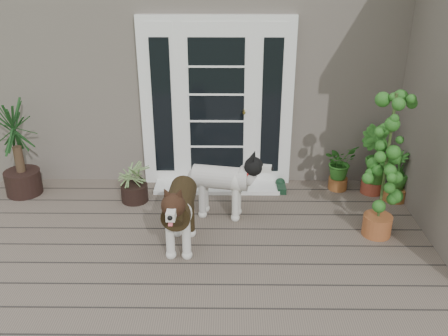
{
  "coord_description": "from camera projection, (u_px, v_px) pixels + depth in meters",
  "views": [
    {
      "loc": [
        -0.05,
        -3.26,
        2.95
      ],
      "look_at": [
        -0.1,
        1.75,
        0.7
      ],
      "focal_mm": 38.96,
      "sensor_mm": 36.0,
      "label": 1
    }
  ],
  "objects": [
    {
      "name": "deck",
      "position": [
        233.0,
        290.0,
        4.52
      ],
      "size": [
        6.2,
        4.6,
        0.12
      ],
      "primitive_type": "cube",
      "color": "#6B5B4C",
      "rests_on": "ground"
    },
    {
      "name": "house_main",
      "position": [
        232.0,
        46.0,
        7.79
      ],
      "size": [
        7.4,
        4.0,
        3.1
      ],
      "primitive_type": "cube",
      "color": "#665E54",
      "rests_on": "ground"
    },
    {
      "name": "door_unit",
      "position": [
        217.0,
        104.0,
        6.07
      ],
      "size": [
        1.9,
        0.14,
        2.15
      ],
      "primitive_type": "cube",
      "color": "white",
      "rests_on": "deck"
    },
    {
      "name": "door_step",
      "position": [
        217.0,
        186.0,
        6.31
      ],
      "size": [
        1.6,
        0.4,
        0.05
      ],
      "primitive_type": "cube",
      "color": "white",
      "rests_on": "deck"
    },
    {
      "name": "brindle_dog",
      "position": [
        180.0,
        215.0,
        4.93
      ],
      "size": [
        0.42,
        0.92,
        0.76
      ],
      "primitive_type": null,
      "rotation": [
        0.0,
        0.0,
        3.11
      ],
      "color": "#322512",
      "rests_on": "deck"
    },
    {
      "name": "white_dog",
      "position": [
        221.0,
        188.0,
        5.54
      ],
      "size": [
        0.9,
        0.51,
        0.71
      ],
      "primitive_type": null,
      "rotation": [
        0.0,
        0.0,
        -1.76
      ],
      "color": "white",
      "rests_on": "deck"
    },
    {
      "name": "spider_plant",
      "position": [
        134.0,
        179.0,
        5.89
      ],
      "size": [
        0.72,
        0.72,
        0.58
      ],
      "primitive_type": null,
      "rotation": [
        0.0,
        0.0,
        -0.43
      ],
      "color": "#85AB69",
      "rests_on": "deck"
    },
    {
      "name": "yucca",
      "position": [
        17.0,
        149.0,
        5.95
      ],
      "size": [
        0.99,
        0.99,
        1.21
      ],
      "primitive_type": null,
      "rotation": [
        0.0,
        0.0,
        0.2
      ],
      "color": "black",
      "rests_on": "deck"
    },
    {
      "name": "herb_a",
      "position": [
        339.0,
        171.0,
        6.2
      ],
      "size": [
        0.57,
        0.57,
        0.52
      ],
      "primitive_type": "imported",
      "rotation": [
        0.0,
        0.0,
        0.59
      ],
      "color": "#26651C",
      "rests_on": "deck"
    },
    {
      "name": "herb_b",
      "position": [
        374.0,
        169.0,
        6.08
      ],
      "size": [
        0.61,
        0.61,
        0.65
      ],
      "primitive_type": "imported",
      "rotation": [
        0.0,
        0.0,
        2.44
      ],
      "color": "#285919",
      "rests_on": "deck"
    },
    {
      "name": "herb_c",
      "position": [
        396.0,
        181.0,
        5.94
      ],
      "size": [
        0.34,
        0.34,
        0.49
      ],
      "primitive_type": "imported",
      "rotation": [
        0.0,
        0.0,
        4.78
      ],
      "color": "#1B611E",
      "rests_on": "deck"
    },
    {
      "name": "sapling",
      "position": [
        386.0,
        166.0,
        4.96
      ],
      "size": [
        0.58,
        0.58,
        1.64
      ],
      "primitive_type": null,
      "rotation": [
        0.0,
        0.0,
        0.24
      ],
      "color": "#2C611B",
      "rests_on": "deck"
    },
    {
      "name": "clog_left",
      "position": [
        240.0,
        187.0,
        6.26
      ],
      "size": [
        0.22,
        0.35,
        0.1
      ],
      "primitive_type": null,
      "rotation": [
        0.0,
        0.0,
        -0.24
      ],
      "color": "black",
      "rests_on": "deck"
    },
    {
      "name": "clog_right",
      "position": [
        281.0,
        187.0,
        6.26
      ],
      "size": [
        0.15,
        0.33,
        0.1
      ],
      "primitive_type": null,
      "rotation": [
        0.0,
        0.0,
        0.01
      ],
      "color": "black",
      "rests_on": "deck"
    }
  ]
}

